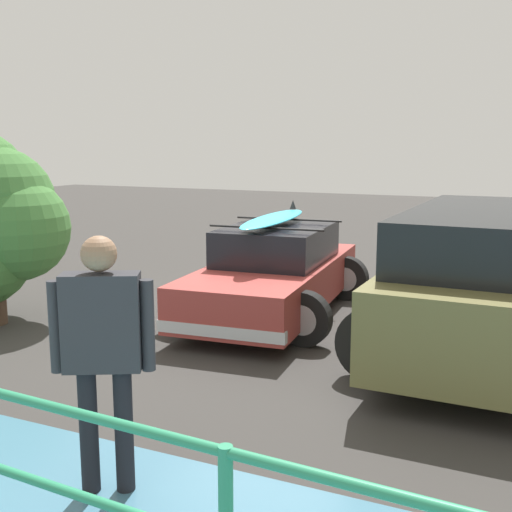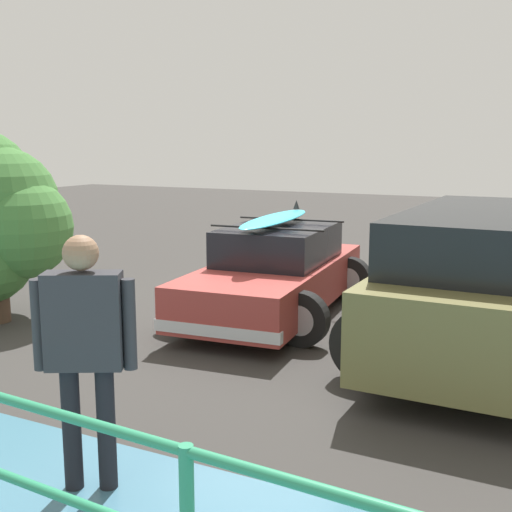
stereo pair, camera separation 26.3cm
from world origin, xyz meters
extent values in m
cube|color=#383533|center=(0.00, 0.00, -0.01)|extent=(44.00, 44.00, 0.02)
cube|color=#9E3833|center=(-0.12, -0.18, 0.47)|extent=(1.90, 4.13, 0.57)
cube|color=black|center=(-0.10, -0.34, 1.01)|extent=(1.53, 2.04, 0.50)
cube|color=silver|center=(-0.29, 1.77, 0.31)|extent=(1.59, 0.24, 0.14)
cube|color=silver|center=(0.06, -2.14, 0.31)|extent=(1.59, 0.24, 0.14)
cylinder|color=black|center=(-1.02, 0.98, 0.34)|extent=(0.68, 0.18, 0.68)
cylinder|color=#B7B7BC|center=(-1.02, 0.98, 0.34)|extent=(0.37, 0.19, 0.37)
cylinder|color=black|center=(0.57, 1.12, 0.34)|extent=(0.68, 0.18, 0.68)
cylinder|color=#B7B7BC|center=(0.57, 1.12, 0.34)|extent=(0.37, 0.19, 0.37)
cylinder|color=black|center=(-0.80, -1.49, 0.34)|extent=(0.68, 0.18, 0.68)
cylinder|color=#B7B7BC|center=(-0.80, -1.49, 0.34)|extent=(0.37, 0.19, 0.37)
cylinder|color=black|center=(0.79, -1.35, 0.34)|extent=(0.68, 0.18, 0.68)
cylinder|color=#B7B7BC|center=(0.79, -1.35, 0.34)|extent=(0.37, 0.19, 0.37)
cylinder|color=black|center=(-0.15, 0.18, 1.30)|extent=(1.63, 0.17, 0.03)
cylinder|color=black|center=(-0.06, -0.87, 1.30)|extent=(1.63, 0.17, 0.03)
ellipsoid|color=#33B7D6|center=(-0.03, -0.38, 1.36)|extent=(0.75, 2.57, 0.09)
cone|color=black|center=(0.07, -1.39, 1.47)|extent=(0.10, 0.10, 0.14)
cube|color=brown|center=(-3.06, 0.40, 0.70)|extent=(1.94, 4.59, 0.88)
cube|color=black|center=(-3.06, 0.40, 1.42)|extent=(1.78, 3.58, 0.56)
cylinder|color=black|center=(-3.09, -1.99, 0.80)|extent=(0.71, 0.19, 0.71)
cylinder|color=black|center=(-2.08, 1.76, 0.40)|extent=(0.79, 0.22, 0.79)
cylinder|color=#B7B7BC|center=(-2.08, 1.76, 0.40)|extent=(0.44, 0.23, 0.44)
cylinder|color=black|center=(-2.11, -0.98, 0.40)|extent=(0.79, 0.22, 0.79)
cylinder|color=#B7B7BC|center=(-2.11, -0.98, 0.40)|extent=(0.44, 0.23, 0.44)
cylinder|color=black|center=(-1.02, 4.59, 0.45)|extent=(0.13, 0.13, 0.90)
cylinder|color=black|center=(-0.81, 4.71, 0.45)|extent=(0.13, 0.13, 0.90)
cube|color=#333338|center=(-0.92, 4.65, 1.23)|extent=(0.56, 0.43, 0.67)
sphere|color=#9E7556|center=(-0.92, 4.65, 1.71)|extent=(0.24, 0.24, 0.24)
cylinder|color=#333338|center=(-1.19, 4.51, 1.21)|extent=(0.09, 0.09, 0.64)
cylinder|color=#333338|center=(-0.64, 4.79, 1.21)|extent=(0.09, 0.09, 0.64)
sphere|color=#427A38|center=(3.33, 1.48, 1.21)|extent=(1.28, 1.28, 1.28)
sphere|color=#427A38|center=(2.86, 1.62, 1.30)|extent=(1.40, 1.40, 1.40)
camera|label=1|loc=(-3.63, 8.02, 2.43)|focal=45.00mm
camera|label=2|loc=(-3.86, 7.91, 2.43)|focal=45.00mm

